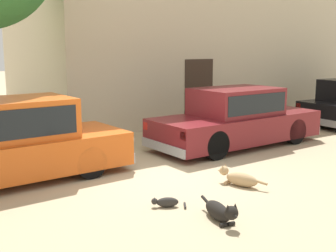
{
  "coord_description": "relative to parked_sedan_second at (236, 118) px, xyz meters",
  "views": [
    {
      "loc": [
        -4.38,
        -6.95,
        2.47
      ],
      "look_at": [
        0.32,
        0.2,
        0.9
      ],
      "focal_mm": 45.99,
      "sensor_mm": 36.0,
      "label": 1
    }
  ],
  "objects": [
    {
      "name": "ground_plane",
      "position": [
        -2.94,
        -1.04,
        -0.72
      ],
      "size": [
        80.0,
        80.0,
        0.0
      ],
      "primitive_type": "plane",
      "color": "tan"
    },
    {
      "name": "parked_sedan_second",
      "position": [
        0.0,
        0.0,
        0.0
      ],
      "size": [
        4.77,
        1.88,
        1.47
      ],
      "rotation": [
        0.0,
        0.0,
        0.04
      ],
      "color": "maroon",
      "rests_on": "ground_plane"
    },
    {
      "name": "apartment_block",
      "position": [
        2.88,
        6.34,
        2.8
      ],
      "size": [
        12.42,
        6.9,
        7.05
      ],
      "color": "beige",
      "rests_on": "ground_plane"
    },
    {
      "name": "stray_dog_spotted",
      "position": [
        -2.15,
        -2.45,
        -0.58
      ],
      "size": [
        0.43,
        0.96,
        0.34
      ],
      "rotation": [
        0.0,
        0.0,
        1.92
      ],
      "color": "tan",
      "rests_on": "ground_plane"
    },
    {
      "name": "stray_dog_tan",
      "position": [
        -3.48,
        -3.52,
        -0.57
      ],
      "size": [
        0.33,
        1.03,
        0.37
      ],
      "rotation": [
        0.0,
        0.0,
        4.53
      ],
      "color": "black",
      "rests_on": "ground_plane"
    },
    {
      "name": "stray_cat",
      "position": [
        -3.82,
        -2.62,
        -0.64
      ],
      "size": [
        0.54,
        0.4,
        0.16
      ],
      "rotation": [
        0.0,
        0.0,
        2.65
      ],
      "color": "#2D2B28",
      "rests_on": "ground_plane"
    }
  ]
}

